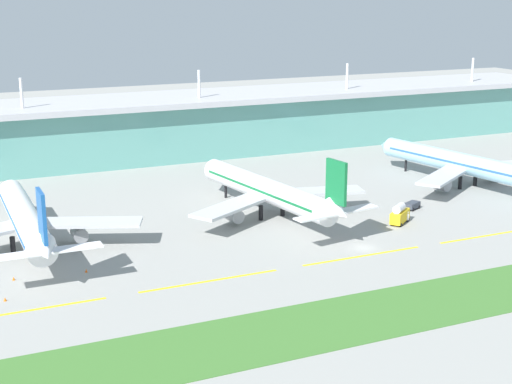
{
  "coord_description": "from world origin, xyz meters",
  "views": [
    {
      "loc": [
        -83.91,
        -130.03,
        53.39
      ],
      "look_at": [
        -12.74,
        28.11,
        7.0
      ],
      "focal_mm": 52.73,
      "sensor_mm": 36.0,
      "label": 1
    }
  ],
  "objects_px": {
    "airliner_middle": "(269,191)",
    "safety_cone_right_wingtip": "(14,278)",
    "pushback_tug": "(412,205)",
    "airliner_far": "(465,164)",
    "fuel_truck": "(400,214)",
    "safety_cone_left_wingtip": "(86,271)",
    "safety_cone_nose_front": "(5,299)",
    "airliner_near": "(26,220)",
    "baggage_cart": "(403,215)"
  },
  "relations": [
    {
      "from": "safety_cone_nose_front",
      "to": "airliner_near",
      "type": "bearing_deg",
      "value": 74.15
    },
    {
      "from": "pushback_tug",
      "to": "airliner_near",
      "type": "bearing_deg",
      "value": 174.68
    },
    {
      "from": "safety_cone_left_wingtip",
      "to": "safety_cone_right_wingtip",
      "type": "xyz_separation_m",
      "value": [
        -13.56,
        1.49,
        0.0
      ]
    },
    {
      "from": "baggage_cart",
      "to": "safety_cone_nose_front",
      "type": "distance_m",
      "value": 93.98
    },
    {
      "from": "airliner_near",
      "to": "airliner_middle",
      "type": "xyz_separation_m",
      "value": [
        57.29,
        0.66,
        0.0
      ]
    },
    {
      "from": "airliner_far",
      "to": "baggage_cart",
      "type": "relative_size",
      "value": 16.5
    },
    {
      "from": "pushback_tug",
      "to": "safety_cone_nose_front",
      "type": "xyz_separation_m",
      "value": [
        -100.84,
        -18.6,
        -0.75
      ]
    },
    {
      "from": "airliner_middle",
      "to": "fuel_truck",
      "type": "xyz_separation_m",
      "value": [
        25.9,
        -18.03,
        -4.18
      ]
    },
    {
      "from": "pushback_tug",
      "to": "fuel_truck",
      "type": "distance_m",
      "value": 13.23
    },
    {
      "from": "airliner_middle",
      "to": "airliner_far",
      "type": "height_order",
      "value": "same"
    },
    {
      "from": "airliner_near",
      "to": "safety_cone_right_wingtip",
      "type": "xyz_separation_m",
      "value": [
        -5.1,
        -17.51,
        -6.09
      ]
    },
    {
      "from": "baggage_cart",
      "to": "fuel_truck",
      "type": "xyz_separation_m",
      "value": [
        -2.3,
        -1.88,
        1.0
      ]
    },
    {
      "from": "airliner_near",
      "to": "fuel_truck",
      "type": "height_order",
      "value": "airliner_near"
    },
    {
      "from": "airliner_near",
      "to": "safety_cone_right_wingtip",
      "type": "distance_m",
      "value": 19.23
    },
    {
      "from": "airliner_far",
      "to": "safety_cone_left_wingtip",
      "type": "xyz_separation_m",
      "value": [
        -111.68,
        -23.68,
        -6.1
      ]
    },
    {
      "from": "pushback_tug",
      "to": "safety_cone_right_wingtip",
      "type": "relative_size",
      "value": 7.15
    },
    {
      "from": "airliner_far",
      "to": "baggage_cart",
      "type": "xyz_separation_m",
      "value": [
        -34.65,
        -20.17,
        -5.19
      ]
    },
    {
      "from": "airliner_middle",
      "to": "pushback_tug",
      "type": "xyz_separation_m",
      "value": [
        35.8,
        -9.34,
        -5.35
      ]
    },
    {
      "from": "airliner_middle",
      "to": "safety_cone_right_wingtip",
      "type": "bearing_deg",
      "value": -163.76
    },
    {
      "from": "airliner_middle",
      "to": "safety_cone_right_wingtip",
      "type": "height_order",
      "value": "airliner_middle"
    },
    {
      "from": "airliner_near",
      "to": "safety_cone_left_wingtip",
      "type": "height_order",
      "value": "airliner_near"
    },
    {
      "from": "safety_cone_right_wingtip",
      "to": "baggage_cart",
      "type": "bearing_deg",
      "value": 1.28
    },
    {
      "from": "baggage_cart",
      "to": "safety_cone_nose_front",
      "type": "bearing_deg",
      "value": -172.8
    },
    {
      "from": "safety_cone_right_wingtip",
      "to": "safety_cone_left_wingtip",
      "type": "bearing_deg",
      "value": -6.25
    },
    {
      "from": "safety_cone_nose_front",
      "to": "airliner_far",
      "type": "bearing_deg",
      "value": 14.03
    },
    {
      "from": "fuel_truck",
      "to": "safety_cone_right_wingtip",
      "type": "distance_m",
      "value": 88.31
    },
    {
      "from": "airliner_middle",
      "to": "pushback_tug",
      "type": "distance_m",
      "value": 37.38
    },
    {
      "from": "safety_cone_nose_front",
      "to": "fuel_truck",
      "type": "bearing_deg",
      "value": 6.21
    },
    {
      "from": "pushback_tug",
      "to": "airliner_middle",
      "type": "bearing_deg",
      "value": 165.38
    },
    {
      "from": "safety_cone_right_wingtip",
      "to": "airliner_near",
      "type": "bearing_deg",
      "value": 73.77
    },
    {
      "from": "airliner_middle",
      "to": "airliner_far",
      "type": "relative_size",
      "value": 0.93
    },
    {
      "from": "safety_cone_left_wingtip",
      "to": "airliner_far",
      "type": "bearing_deg",
      "value": 11.97
    },
    {
      "from": "fuel_truck",
      "to": "safety_cone_right_wingtip",
      "type": "relative_size",
      "value": 10.47
    },
    {
      "from": "safety_cone_right_wingtip",
      "to": "fuel_truck",
      "type": "bearing_deg",
      "value": 0.09
    },
    {
      "from": "airliner_near",
      "to": "pushback_tug",
      "type": "distance_m",
      "value": 93.65
    },
    {
      "from": "pushback_tug",
      "to": "safety_cone_right_wingtip",
      "type": "distance_m",
      "value": 98.59
    },
    {
      "from": "airliner_near",
      "to": "baggage_cart",
      "type": "xyz_separation_m",
      "value": [
        85.49,
        -15.49,
        -5.18
      ]
    },
    {
      "from": "airliner_far",
      "to": "safety_cone_right_wingtip",
      "type": "bearing_deg",
      "value": -169.95
    },
    {
      "from": "airliner_near",
      "to": "fuel_truck",
      "type": "bearing_deg",
      "value": -11.79
    },
    {
      "from": "baggage_cart",
      "to": "safety_cone_right_wingtip",
      "type": "distance_m",
      "value": 90.62
    },
    {
      "from": "fuel_truck",
      "to": "safety_cone_left_wingtip",
      "type": "height_order",
      "value": "fuel_truck"
    },
    {
      "from": "safety_cone_right_wingtip",
      "to": "safety_cone_nose_front",
      "type": "bearing_deg",
      "value": -105.17
    },
    {
      "from": "airliner_far",
      "to": "fuel_truck",
      "type": "xyz_separation_m",
      "value": [
        -36.95,
        -22.05,
        -4.19
      ]
    },
    {
      "from": "safety_cone_left_wingtip",
      "to": "safety_cone_nose_front",
      "type": "height_order",
      "value": "same"
    },
    {
      "from": "airliner_middle",
      "to": "safety_cone_nose_front",
      "type": "xyz_separation_m",
      "value": [
        -65.04,
        -27.94,
        -6.1
      ]
    },
    {
      "from": "fuel_truck",
      "to": "baggage_cart",
      "type": "bearing_deg",
      "value": 39.27
    },
    {
      "from": "baggage_cart",
      "to": "safety_cone_right_wingtip",
      "type": "relative_size",
      "value": 5.69
    },
    {
      "from": "airliner_far",
      "to": "safety_cone_right_wingtip",
      "type": "xyz_separation_m",
      "value": [
        -125.24,
        -22.19,
        -6.1
      ]
    },
    {
      "from": "pushback_tug",
      "to": "fuel_truck",
      "type": "bearing_deg",
      "value": -138.7
    },
    {
      "from": "safety_cone_nose_front",
      "to": "safety_cone_right_wingtip",
      "type": "height_order",
      "value": "same"
    }
  ]
}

